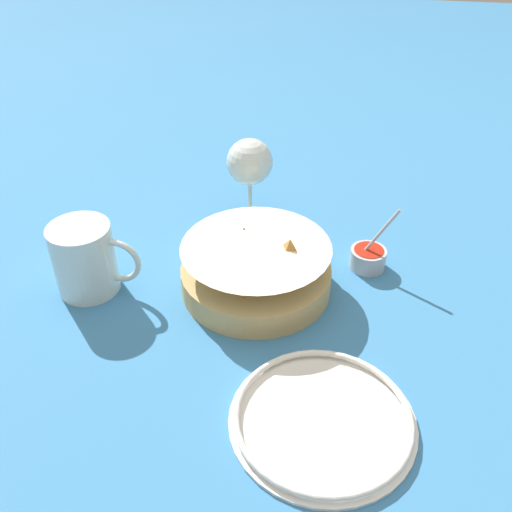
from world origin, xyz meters
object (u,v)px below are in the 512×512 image
at_px(sauce_cup, 368,257).
at_px(wine_glass, 250,164).
at_px(food_basket, 257,270).
at_px(beer_mug, 86,261).
at_px(side_plate, 322,418).

bearing_deg(sauce_cup, wine_glass, 152.59).
relative_size(food_basket, sauce_cup, 2.01).
height_order(wine_glass, beer_mug, wine_glass).
xyz_separation_m(food_basket, wine_glass, (-0.05, 0.19, 0.07)).
bearing_deg(beer_mug, sauce_cup, 16.91).
height_order(wine_glass, side_plate, wine_glass).
distance_m(sauce_cup, wine_glass, 0.25).
distance_m(wine_glass, side_plate, 0.46).
distance_m(food_basket, wine_glass, 0.21).
bearing_deg(beer_mug, food_basket, 9.64).
relative_size(sauce_cup, wine_glass, 0.73).
relative_size(food_basket, side_plate, 1.02).
distance_m(sauce_cup, side_plate, 0.32).
distance_m(sauce_cup, beer_mug, 0.43).
xyz_separation_m(sauce_cup, beer_mug, (-0.41, -0.13, 0.03)).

